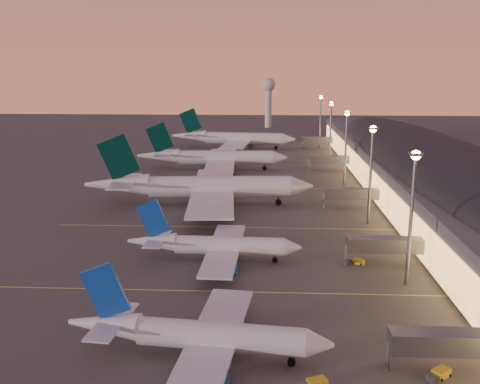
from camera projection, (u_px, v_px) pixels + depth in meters
name	position (u px, v px, depth m)	size (l,w,h in m)	color
ground	(218.00, 281.00, 103.73)	(700.00, 700.00, 0.00)	#413E3C
airliner_narrow_south	(198.00, 335.00, 75.66)	(38.64, 34.69, 13.79)	silver
airliner_narrow_north	(214.00, 246.00, 113.39)	(37.27, 33.23, 13.34)	silver
airliner_wide_near	(200.00, 187.00, 157.96)	(67.52, 61.62, 21.60)	silver
airliner_wide_mid	(213.00, 158.00, 211.41)	(59.53, 54.20, 19.06)	silver
airliner_wide_far	(233.00, 138.00, 265.43)	(62.04, 56.82, 19.84)	silver
terminal_building	(433.00, 169.00, 169.08)	(56.35, 255.00, 17.46)	#4F4F55
light_masts	(356.00, 144.00, 161.03)	(2.20, 217.20, 25.90)	slate
radar_tower	(268.00, 94.00, 350.69)	(9.00, 9.00, 32.50)	silver
lane_markings	(232.00, 222.00, 142.58)	(90.00, 180.36, 0.00)	#D8C659
baggage_tug_a	(314.00, 384.00, 69.25)	(4.12, 2.87, 1.15)	gold
baggage_tug_b	(439.00, 374.00, 71.52)	(3.84, 3.42, 1.11)	gold
baggage_tug_c	(357.00, 261.00, 112.69)	(3.59, 3.01, 1.02)	gold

